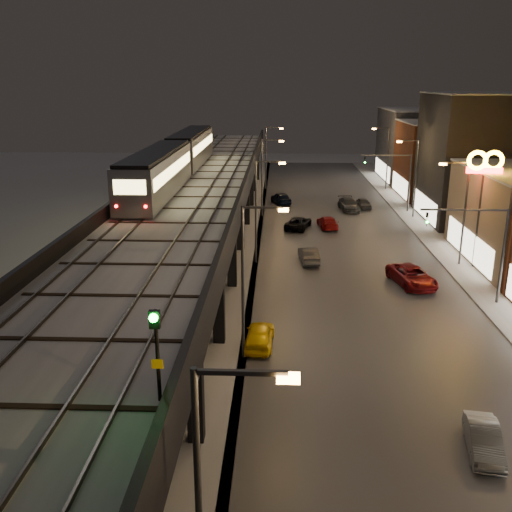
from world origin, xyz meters
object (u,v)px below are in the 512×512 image
object	(u,v)px
car_mid_silver	(298,223)
subway_train	(177,158)
car_near_white	(309,255)
car_far_white	(281,198)
car_mid_dark	(327,223)
car_onc_white	(349,205)
rail_signal	(156,338)
car_onc_silver	(484,441)
car_onc_red	(364,204)
car_onc_dark	(412,277)
car_taxi	(260,336)

from	to	relation	value
car_mid_silver	subway_train	bearing A→B (deg)	41.75
car_near_white	car_far_white	bearing A→B (deg)	-90.27
car_mid_dark	car_far_white	distance (m)	13.53
car_onc_white	rail_signal	bearing A→B (deg)	-108.58
car_mid_dark	car_near_white	bearing A→B (deg)	71.48
car_onc_silver	car_onc_red	world-z (taller)	car_onc_red
car_onc_silver	car_onc_dark	bearing A→B (deg)	95.09
rail_signal	car_near_white	bearing A→B (deg)	79.88
car_near_white	car_onc_dark	distance (m)	9.58
rail_signal	car_near_white	size ratio (longest dim) A/B	0.68
subway_train	car_onc_dark	distance (m)	24.58
car_onc_silver	car_onc_dark	world-z (taller)	car_onc_dark
car_onc_silver	car_onc_dark	distance (m)	21.13
car_taxi	car_near_white	size ratio (longest dim) A/B	0.98
car_near_white	car_onc_white	size ratio (longest dim) A/B	0.82
car_taxi	car_onc_silver	xyz separation A→B (m)	(9.95, -9.91, -0.08)
car_near_white	car_onc_silver	size ratio (longest dim) A/B	1.11
rail_signal	car_onc_silver	xyz separation A→B (m)	(12.24, 7.20, -8.01)
car_onc_silver	car_far_white	bearing A→B (deg)	108.84
subway_train	car_mid_dark	distance (m)	18.01
subway_train	car_far_white	world-z (taller)	subway_train
car_mid_silver	car_mid_dark	bearing A→B (deg)	-157.49
rail_signal	car_taxi	bearing A→B (deg)	82.37
subway_train	car_mid_silver	size ratio (longest dim) A/B	7.57
car_mid_dark	car_far_white	world-z (taller)	car_far_white
car_taxi	car_far_white	bearing A→B (deg)	-88.67
car_far_white	car_onc_dark	distance (m)	32.11
car_mid_dark	car_onc_silver	bearing A→B (deg)	88.77
car_near_white	car_taxi	bearing A→B (deg)	71.61
car_mid_silver	car_onc_dark	xyz separation A→B (m)	(8.33, -17.52, 0.09)
car_mid_dark	car_onc_dark	world-z (taller)	car_onc_dark
car_mid_silver	car_onc_white	size ratio (longest dim) A/B	0.93
car_far_white	car_onc_red	distance (m)	10.61
car_far_white	car_onc_white	size ratio (longest dim) A/B	0.88
car_onc_silver	rail_signal	bearing A→B (deg)	-140.16
car_onc_dark	car_onc_red	distance (m)	28.15
subway_train	car_taxi	bearing A→B (deg)	-69.20
car_taxi	car_onc_red	world-z (taller)	car_taxi
car_onc_red	rail_signal	bearing A→B (deg)	-109.52
subway_train	car_far_white	xyz separation A→B (m)	(10.05, 18.73, -7.59)
car_mid_silver	car_onc_dark	size ratio (longest dim) A/B	0.88
car_far_white	car_onc_dark	bearing A→B (deg)	91.23
car_taxi	car_near_white	world-z (taller)	car_taxi
car_near_white	car_mid_dark	bearing A→B (deg)	-107.82
car_far_white	subway_train	bearing A→B (deg)	44.53
car_far_white	car_onc_dark	xyz separation A→B (m)	(10.17, -30.45, -0.01)
subway_train	car_onc_red	distance (m)	27.32
car_onc_white	car_onc_red	distance (m)	2.43
subway_train	car_near_white	size ratio (longest dim) A/B	8.60
car_mid_dark	subway_train	bearing A→B (deg)	15.80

